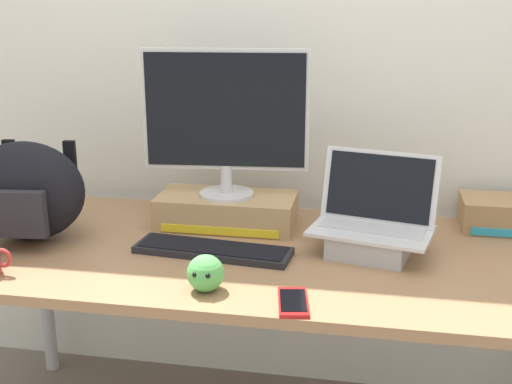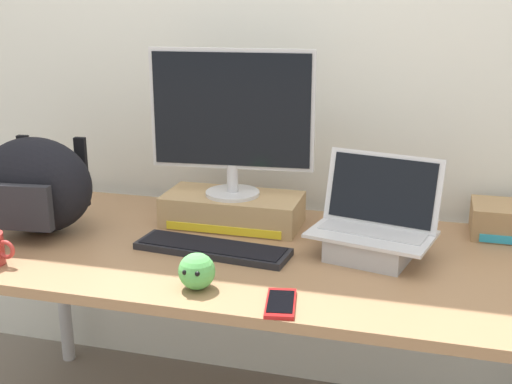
# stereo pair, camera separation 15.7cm
# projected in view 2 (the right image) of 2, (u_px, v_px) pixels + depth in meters

# --- Properties ---
(back_wall) EXTENTS (7.00, 0.10, 2.60)m
(back_wall) POSITION_uv_depth(u_px,v_px,m) (295.00, 36.00, 2.25)
(back_wall) COLOR silver
(back_wall) RESTS_ON ground
(desk) EXTENTS (1.91, 0.82, 0.71)m
(desk) POSITION_uv_depth(u_px,v_px,m) (256.00, 269.00, 1.96)
(desk) COLOR #99704C
(desk) RESTS_ON ground
(toner_box_yellow) EXTENTS (0.44, 0.22, 0.10)m
(toner_box_yellow) POSITION_uv_depth(u_px,v_px,m) (233.00, 210.00, 2.15)
(toner_box_yellow) COLOR tan
(toner_box_yellow) RESTS_ON desk
(desktop_monitor) EXTENTS (0.52, 0.18, 0.47)m
(desktop_monitor) POSITION_uv_depth(u_px,v_px,m) (232.00, 118.00, 2.06)
(desktop_monitor) COLOR silver
(desktop_monitor) RESTS_ON toner_box_yellow
(open_laptop) EXTENTS (0.38, 0.29, 0.29)m
(open_laptop) POSITION_uv_depth(u_px,v_px,m) (373.00, 236.00, 1.89)
(open_laptop) COLOR #ADADB2
(open_laptop) RESTS_ON desk
(external_keyboard) EXTENTS (0.47, 0.17, 0.02)m
(external_keyboard) POSITION_uv_depth(u_px,v_px,m) (212.00, 249.00, 1.93)
(external_keyboard) COLOR black
(external_keyboard) RESTS_ON desk
(messenger_backpack) EXTENTS (0.38, 0.30, 0.31)m
(messenger_backpack) POSITION_uv_depth(u_px,v_px,m) (36.00, 186.00, 2.05)
(messenger_backpack) COLOR black
(messenger_backpack) RESTS_ON desk
(cell_phone) EXTENTS (0.10, 0.16, 0.01)m
(cell_phone) POSITION_uv_depth(u_px,v_px,m) (281.00, 303.00, 1.60)
(cell_phone) COLOR red
(cell_phone) RESTS_ON desk
(plush_toy) EXTENTS (0.10, 0.10, 0.10)m
(plush_toy) POSITION_uv_depth(u_px,v_px,m) (197.00, 271.00, 1.68)
(plush_toy) COLOR #56B256
(plush_toy) RESTS_ON desk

